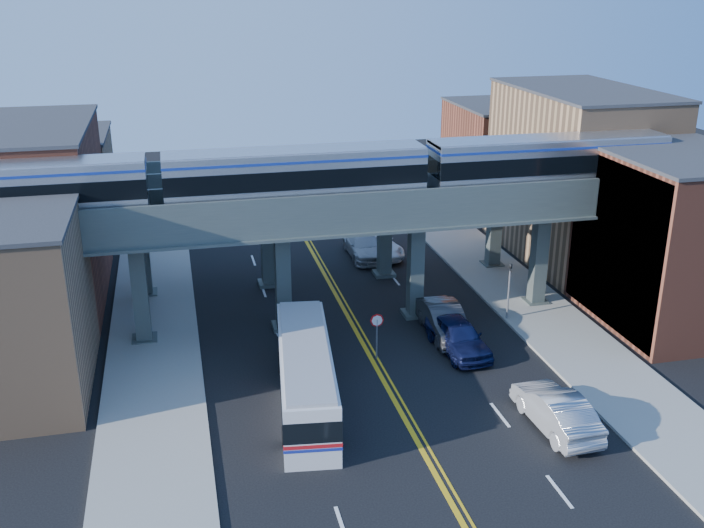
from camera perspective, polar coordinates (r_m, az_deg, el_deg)
The scene contains 20 objects.
ground at distance 40.26m, azimuth 2.48°, elevation -8.80°, with size 120.00×120.00×0.00m, color black.
sidewalk_west at distance 48.01m, azimuth -14.20°, elevation -4.31°, with size 5.00×70.00×0.16m, color gray.
sidewalk_east at distance 52.42m, azimuth 11.73°, elevation -1.96°, with size 5.00×70.00×0.16m, color gray.
building_west_b at distance 52.53m, azimuth -22.32°, elevation 3.23°, with size 8.00×14.00×11.00m, color brown.
building_west_c at distance 65.34m, azimuth -20.58°, elevation 5.22°, with size 8.00×10.00×8.00m, color #9E7551.
building_east_a at distance 49.35m, azimuth 22.44°, elevation 1.56°, with size 8.00×10.00×10.00m, color brown.
building_east_b at distance 58.82m, azimuth 16.00°, elevation 6.19°, with size 8.00×14.00×12.00m, color #9E7551.
building_east_c at distance 70.48m, azimuth 10.87°, elevation 7.61°, with size 8.00×10.00×9.00m, color brown.
mural_panel at distance 47.29m, azimuth 18.48°, elevation 0.96°, with size 0.10×9.50×9.50m, color teal.
elevated_viaduct_near at distance 44.88m, azimuth -0.12°, elevation 3.34°, with size 52.00×3.60×7.40m.
elevated_viaduct_far at distance 51.47m, azimuth -1.88°, elevation 5.56°, with size 52.00×3.60×7.40m.
transit_train at distance 43.60m, azimuth -4.11°, elevation 6.45°, with size 44.64×2.80×3.25m.
stop_sign at distance 42.11m, azimuth 1.82°, elevation -4.73°, with size 0.76×0.09×2.63m.
traffic_signal at distance 47.33m, azimuth 11.36°, elevation -1.51°, with size 0.15×0.18×4.10m.
transit_bus at distance 38.05m, azimuth -3.39°, elevation -8.10°, with size 3.81×11.47×2.90m.
car_lane_a at distance 43.62m, azimuth 7.73°, elevation -5.20°, with size 2.18×5.43×1.85m, color #0F1539.
car_lane_b at distance 45.35m, azimuth 6.73°, elevation -4.12°, with size 1.95×5.58×1.84m, color #2C2C2E.
car_lane_c at distance 58.00m, azimuth 1.85°, elevation 1.40°, with size 2.59×5.62×1.56m, color white.
car_lane_d at distance 57.62m, azimuth 0.89°, elevation 1.36°, with size 2.39×5.87×1.70m, color #B7B7BC.
car_parked_curb at distance 37.51m, azimuth 14.62°, elevation -10.25°, with size 1.94×5.55×1.83m, color #9D9EA2.
Camera 1 is at (-9.64, -33.83, 19.58)m, focal length 40.00 mm.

